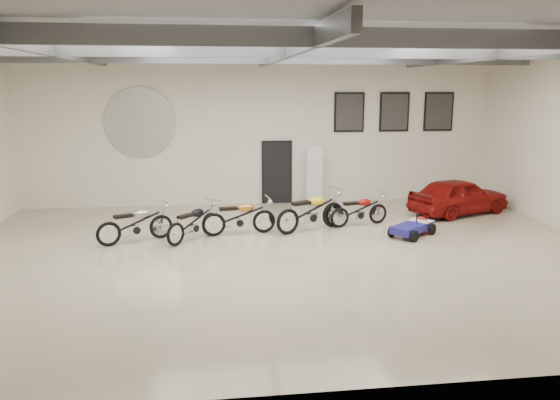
{
  "coord_description": "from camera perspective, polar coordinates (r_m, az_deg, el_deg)",
  "views": [
    {
      "loc": [
        -1.76,
        -12.44,
        3.98
      ],
      "look_at": [
        0.0,
        1.2,
        1.1
      ],
      "focal_mm": 35.0,
      "sensor_mm": 36.0,
      "label": 1
    }
  ],
  "objects": [
    {
      "name": "go_kart",
      "position": [
        15.28,
        13.93,
        -2.42
      ],
      "size": [
        1.81,
        1.69,
        0.62
      ],
      "primitive_type": null,
      "rotation": [
        0.0,
        0.0,
        0.7
      ],
      "color": "navy",
      "rests_on": "floor"
    },
    {
      "name": "motorcycle_silver",
      "position": [
        14.57,
        -14.9,
        -2.34
      ],
      "size": [
        2.04,
        1.39,
        1.03
      ],
      "primitive_type": null,
      "rotation": [
        0.0,
        0.0,
        0.44
      ],
      "color": "silver",
      "rests_on": "floor"
    },
    {
      "name": "oil_sign",
      "position": [
        18.89,
        3.89,
        4.87
      ],
      "size": [
        0.72,
        0.1,
        0.72
      ],
      "primitive_type": null,
      "color": "white",
      "rests_on": "back_wall"
    },
    {
      "name": "floor",
      "position": [
        13.18,
        0.67,
        -5.75
      ],
      "size": [
        16.0,
        12.0,
        0.01
      ],
      "primitive_type": "cube",
      "color": "#C8B099",
      "rests_on": "ground"
    },
    {
      "name": "poster_mid",
      "position": [
        19.48,
        11.86,
        9.0
      ],
      "size": [
        1.05,
        0.08,
        1.35
      ],
      "primitive_type": null,
      "color": "black",
      "rests_on": "back_wall"
    },
    {
      "name": "vintage_car",
      "position": [
        18.11,
        18.18,
        0.41
      ],
      "size": [
        2.48,
        3.66,
        1.16
      ],
      "primitive_type": "imported",
      "rotation": [
        0.0,
        0.0,
        1.93
      ],
      "color": "maroon",
      "rests_on": "floor"
    },
    {
      "name": "logo_plaque",
      "position": [
        18.56,
        -14.4,
        7.82
      ],
      "size": [
        2.3,
        0.06,
        1.16
      ],
      "primitive_type": null,
      "color": "silver",
      "rests_on": "back_wall"
    },
    {
      "name": "motorcycle_black",
      "position": [
        14.47,
        -9.07,
        -2.27
      ],
      "size": [
        1.67,
        1.81,
        0.98
      ],
      "primitive_type": null,
      "rotation": [
        0.0,
        0.0,
        0.86
      ],
      "color": "silver",
      "rests_on": "floor"
    },
    {
      "name": "motorcycle_gold",
      "position": [
        14.86,
        -4.3,
        -1.69
      ],
      "size": [
        2.05,
        0.88,
        1.03
      ],
      "primitive_type": null,
      "rotation": [
        0.0,
        0.0,
        0.14
      ],
      "color": "silver",
      "rests_on": "floor"
    },
    {
      "name": "ceiling_beams",
      "position": [
        12.58,
        0.72,
        15.34
      ],
      "size": [
        15.8,
        11.8,
        0.32
      ],
      "primitive_type": null,
      "color": "#595B61",
      "rests_on": "ceiling"
    },
    {
      "name": "motorcycle_yellow",
      "position": [
        15.23,
        3.25,
        -1.1
      ],
      "size": [
        2.3,
        1.58,
        1.15
      ],
      "primitive_type": null,
      "rotation": [
        0.0,
        0.0,
        0.45
      ],
      "color": "silver",
      "rests_on": "floor"
    },
    {
      "name": "poster_right",
      "position": [
        20.06,
        16.23,
        8.86
      ],
      "size": [
        1.05,
        0.08,
        1.35
      ],
      "primitive_type": null,
      "color": "black",
      "rests_on": "back_wall"
    },
    {
      "name": "ceiling",
      "position": [
        12.6,
        0.73,
        16.47
      ],
      "size": [
        16.0,
        12.0,
        0.01
      ],
      "primitive_type": "cube",
      "color": "slate",
      "rests_on": "back_wall"
    },
    {
      "name": "motorcycle_red",
      "position": [
        15.94,
        8.28,
        -1.01
      ],
      "size": [
        1.9,
        1.01,
        0.94
      ],
      "primitive_type": null,
      "rotation": [
        0.0,
        0.0,
        0.26
      ],
      "color": "silver",
      "rests_on": "floor"
    },
    {
      "name": "back_wall",
      "position": [
        18.58,
        -1.91,
        7.26
      ],
      "size": [
        16.0,
        0.02,
        5.0
      ],
      "primitive_type": "cube",
      "color": "white",
      "rests_on": "floor"
    },
    {
      "name": "banner_stand",
      "position": [
        18.52,
        3.65,
        2.48
      ],
      "size": [
        0.57,
        0.34,
        1.95
      ],
      "primitive_type": null,
      "rotation": [
        0.0,
        0.0,
        -0.26
      ],
      "color": "white",
      "rests_on": "floor"
    },
    {
      "name": "door",
      "position": [
        18.76,
        -0.34,
        2.85
      ],
      "size": [
        0.92,
        0.08,
        2.1
      ],
      "primitive_type": "cube",
      "color": "black",
      "rests_on": "back_wall"
    },
    {
      "name": "poster_left",
      "position": [
        19.02,
        7.24,
        9.09
      ],
      "size": [
        1.05,
        0.08,
        1.35
      ],
      "primitive_type": null,
      "color": "black",
      "rests_on": "back_wall"
    }
  ]
}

